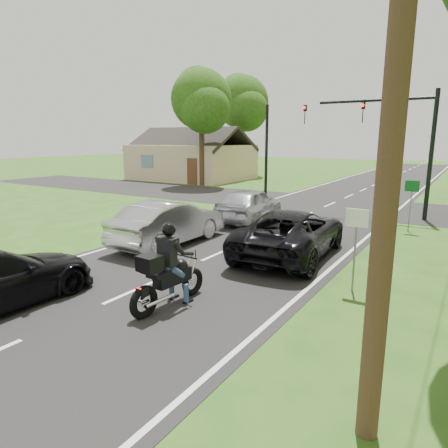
{
  "coord_description": "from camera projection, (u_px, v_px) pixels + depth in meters",
  "views": [
    {
      "loc": [
        7.04,
        -6.86,
        3.81
      ],
      "look_at": [
        0.83,
        3.0,
        1.3
      ],
      "focal_mm": 32.0,
      "sensor_mm": 36.0,
      "label": 1
    }
  ],
  "objects": [
    {
      "name": "ground",
      "position": [
        134.0,
        291.0,
        10.14
      ],
      "size": [
        140.0,
        140.0,
        0.0
      ],
      "primitive_type": "plane",
      "color": "#245116",
      "rests_on": "ground"
    },
    {
      "name": "road",
      "position": [
        289.0,
        222.0,
        18.41
      ],
      "size": [
        8.0,
        100.0,
        0.01
      ],
      "primitive_type": "cube",
      "color": "black",
      "rests_on": "ground"
    },
    {
      "name": "cross_road",
      "position": [
        330.0,
        205.0,
        23.38
      ],
      "size": [
        60.0,
        7.0,
        0.01
      ],
      "primitive_type": "cube",
      "color": "black",
      "rests_on": "ground"
    },
    {
      "name": "motorcycle_rider",
      "position": [
        167.0,
        274.0,
        9.06
      ],
      "size": [
        0.67,
        2.32,
        2.0
      ],
      "rotation": [
        0.0,
        0.0,
        -0.08
      ],
      "color": "black",
      "rests_on": "ground"
    },
    {
      "name": "dark_suv",
      "position": [
        291.0,
        233.0,
        13.07
      ],
      "size": [
        2.98,
        5.7,
        1.53
      ],
      "primitive_type": "imported",
      "rotation": [
        0.0,
        0.0,
        3.22
      ],
      "color": "black",
      "rests_on": "road"
    },
    {
      "name": "silver_sedan",
      "position": [
        169.0,
        222.0,
        14.51
      ],
      "size": [
        1.72,
        4.87,
        1.6
      ],
      "primitive_type": "imported",
      "rotation": [
        0.0,
        0.0,
        3.14
      ],
      "color": "#B1B1B6",
      "rests_on": "road"
    },
    {
      "name": "silver_suv",
      "position": [
        250.0,
        204.0,
        18.61
      ],
      "size": [
        2.29,
        4.79,
        1.58
      ],
      "primitive_type": "imported",
      "rotation": [
        0.0,
        0.0,
        3.23
      ],
      "color": "#AEB1B6",
      "rests_on": "road"
    },
    {
      "name": "traffic_signal",
      "position": [
        390.0,
        131.0,
        19.11
      ],
      "size": [
        6.38,
        0.44,
        6.0
      ],
      "color": "black",
      "rests_on": "ground"
    },
    {
      "name": "signal_pole_far",
      "position": [
        266.0,
        150.0,
        27.11
      ],
      "size": [
        0.2,
        0.2,
        6.0
      ],
      "primitive_type": "cylinder",
      "color": "black",
      "rests_on": "ground"
    },
    {
      "name": "utility_pole_near",
      "position": [
        402.0,
        14.0,
        4.19
      ],
      "size": [
        1.6,
        0.28,
        10.0
      ],
      "color": "brown",
      "rests_on": "ground"
    },
    {
      "name": "sign_white",
      "position": [
        356.0,
        230.0,
        9.82
      ],
      "size": [
        0.55,
        0.07,
        2.12
      ],
      "color": "slate",
      "rests_on": "ground"
    },
    {
      "name": "sign_green",
      "position": [
        412.0,
        193.0,
        16.34
      ],
      "size": [
        0.55,
        0.07,
        2.12
      ],
      "color": "slate",
      "rests_on": "ground"
    },
    {
      "name": "tree_left_near",
      "position": [
        203.0,
        103.0,
        31.25
      ],
      "size": [
        5.12,
        4.96,
        9.22
      ],
      "color": "#332316",
      "rests_on": "ground"
    },
    {
      "name": "tree_left_far",
      "position": [
        243.0,
        105.0,
        40.39
      ],
      "size": [
        5.76,
        5.58,
        10.14
      ],
      "color": "#332316",
      "rests_on": "ground"
    },
    {
      "name": "house",
      "position": [
        192.0,
        160.0,
        37.96
      ],
      "size": [
        10.2,
        8.0,
        4.84
      ],
      "color": "tan",
      "rests_on": "ground"
    }
  ]
}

